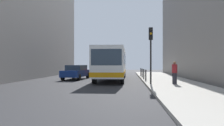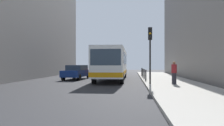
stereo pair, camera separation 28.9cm
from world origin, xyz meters
name	(u,v)px [view 2 (the right image)]	position (x,y,z in m)	size (l,w,h in m)	color
ground_plane	(105,83)	(0.00, 0.00, 0.00)	(80.00, 80.00, 0.00)	#2D2D30
sidewalk	(171,83)	(5.40, 0.00, 0.07)	(4.40, 40.00, 0.15)	#ADA89E
building_left	(4,13)	(-11.50, 4.00, 7.08)	(7.00, 32.00, 14.15)	gray
bus	(113,63)	(0.32, 3.53, 1.73)	(2.55, 11.02, 3.00)	white
car_beside_bus	(77,72)	(-3.48, 4.03, 0.78)	(2.14, 4.53, 1.48)	navy
car_behind_bus	(116,70)	(0.02, 12.75, 0.78)	(2.04, 4.49, 1.48)	maroon
traffic_light	(150,45)	(3.55, -1.81, 3.01)	(0.28, 0.33, 4.10)	black
bollard_near	(146,75)	(3.45, 1.22, 0.62)	(0.11, 0.11, 0.95)	black
bollard_mid	(144,74)	(3.45, 3.59, 0.62)	(0.11, 0.11, 0.95)	black
bollard_far	(143,73)	(3.45, 5.97, 0.62)	(0.11, 0.11, 0.95)	black
bollard_farthest	(142,72)	(3.45, 8.35, 0.62)	(0.11, 0.11, 0.95)	black
pedestrian_near_signal	(174,73)	(5.26, -1.75, 0.97)	(0.38, 0.38, 1.65)	#26262D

